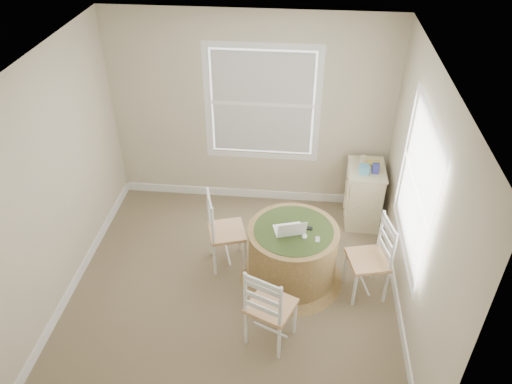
# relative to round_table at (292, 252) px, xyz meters

# --- Properties ---
(room) EXTENTS (3.64, 3.64, 2.64)m
(room) POSITION_rel_round_table_xyz_m (-0.47, -0.09, 0.91)
(room) COLOR #836F53
(room) RESTS_ON ground
(round_table) EXTENTS (1.18, 1.18, 0.71)m
(round_table) POSITION_rel_round_table_xyz_m (0.00, 0.00, 0.00)
(round_table) COLOR #A07D48
(round_table) RESTS_ON ground
(chair_left) EXTENTS (0.51, 0.52, 0.95)m
(chair_left) POSITION_rel_round_table_xyz_m (-0.76, 0.19, 0.09)
(chair_left) COLOR white
(chair_left) RESTS_ON ground
(chair_near) EXTENTS (0.54, 0.53, 0.95)m
(chair_near) POSITION_rel_round_table_xyz_m (-0.17, -0.88, 0.09)
(chair_near) COLOR white
(chair_near) RESTS_ON ground
(chair_right) EXTENTS (0.49, 0.50, 0.95)m
(chair_right) POSITION_rel_round_table_xyz_m (0.81, -0.13, 0.09)
(chair_right) COLOR white
(chair_right) RESTS_ON ground
(laptop) EXTENTS (0.37, 0.35, 0.22)m
(laptop) POSITION_rel_round_table_xyz_m (-0.04, -0.04, 0.35)
(laptop) COLOR white
(laptop) RESTS_ON round_table
(mouse) EXTENTS (0.06, 0.09, 0.03)m
(mouse) POSITION_rel_round_table_xyz_m (0.12, -0.10, 0.33)
(mouse) COLOR white
(mouse) RESTS_ON round_table
(phone) EXTENTS (0.05, 0.09, 0.02)m
(phone) POSITION_rel_round_table_xyz_m (0.26, -0.13, 0.32)
(phone) COLOR #B7BABF
(phone) RESTS_ON round_table
(keys) EXTENTS (0.06, 0.05, 0.02)m
(keys) POSITION_rel_round_table_xyz_m (0.17, 0.03, 0.33)
(keys) COLOR black
(keys) RESTS_ON round_table
(corner_chest) EXTENTS (0.46, 0.61, 0.81)m
(corner_chest) POSITION_rel_round_table_xyz_m (0.86, 1.17, 0.02)
(corner_chest) COLOR beige
(corner_chest) RESTS_ON ground
(tissue_box) EXTENTS (0.12, 0.12, 0.10)m
(tissue_box) POSITION_rel_round_table_xyz_m (0.81, 1.06, 0.47)
(tissue_box) COLOR #57A2C7
(tissue_box) RESTS_ON corner_chest
(box_yellow) EXTENTS (0.15, 0.10, 0.06)m
(box_yellow) POSITION_rel_round_table_xyz_m (0.94, 1.23, 0.45)
(box_yellow) COLOR gold
(box_yellow) RESTS_ON corner_chest
(box_blue) EXTENTS (0.08, 0.08, 0.12)m
(box_blue) POSITION_rel_round_table_xyz_m (0.95, 1.08, 0.48)
(box_blue) COLOR #2F358E
(box_blue) RESTS_ON corner_chest
(cup_cream) EXTENTS (0.07, 0.07, 0.09)m
(cup_cream) POSITION_rel_round_table_xyz_m (0.81, 1.32, 0.47)
(cup_cream) COLOR beige
(cup_cream) RESTS_ON corner_chest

